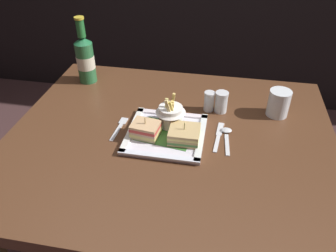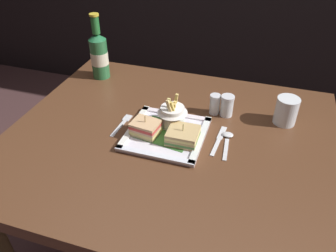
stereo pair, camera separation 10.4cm
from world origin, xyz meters
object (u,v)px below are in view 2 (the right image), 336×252
water_glass (286,112)px  square_plate (166,135)px  fork (122,124)px  dining_table (170,161)px  fries_cup (172,113)px  knife (219,139)px  spoon (227,139)px  beer_bottle (99,54)px  pepper_shaker (227,107)px  salt_shaker (215,105)px  sandwich_half_left (146,128)px  sandwich_half_right (183,136)px

water_glass → square_plate: bearing=-151.5°
fork → dining_table: bearing=-4.6°
fries_cup → knife: 0.17m
dining_table → fork: bearing=175.4°
square_plate → spoon: square_plate is taller
beer_bottle → pepper_shaker: beer_bottle is taller
beer_bottle → salt_shaker: beer_bottle is taller
dining_table → square_plate: square_plate is taller
dining_table → fork: fork is taller
spoon → sandwich_half_left: bearing=-166.7°
sandwich_half_left → water_glass: 0.47m
dining_table → fries_cup: bearing=98.7°
sandwich_half_right → water_glass: 0.36m
sandwich_half_right → fork: (-0.22, 0.04, -0.03)m
dining_table → water_glass: 0.42m
fork → spoon: spoon is taller
square_plate → fries_cup: size_ratio=2.29×
dining_table → beer_bottle: size_ratio=4.00×
water_glass → fork: water_glass is taller
pepper_shaker → sandwich_half_right: bearing=-117.3°
spoon → sandwich_half_right: bearing=-155.4°
knife → water_glass: bearing=40.0°
dining_table → square_plate: 0.11m
dining_table → sandwich_half_left: 0.16m
knife → salt_shaker: salt_shaker is taller
sandwich_half_left → pepper_shaker: (0.22, 0.20, 0.00)m
beer_bottle → spoon: (0.57, -0.27, -0.09)m
fries_cup → beer_bottle: bearing=146.5°
fork → pepper_shaker: (0.32, 0.16, 0.03)m
spoon → fries_cup: bearing=176.4°
sandwich_half_left → pepper_shaker: bearing=41.4°
sandwich_half_right → sandwich_half_left: bearing=-180.0°
water_glass → knife: water_glass is taller
square_plate → spoon: (0.19, 0.04, -0.00)m
sandwich_half_right → fork: size_ratio=0.72×
fork → pepper_shaker: size_ratio=1.73×
beer_bottle → dining_table: bearing=-37.7°
fries_cup → spoon: 0.19m
square_plate → sandwich_half_left: size_ratio=2.63×
sandwich_half_left → sandwich_half_right: bearing=0.0°
sandwich_half_left → sandwich_half_right: size_ratio=0.98×
water_glass → knife: size_ratio=0.60×
beer_bottle → salt_shaker: (0.50, -0.13, -0.07)m
sandwich_half_right → fork: 0.23m
sandwich_half_left → salt_shaker: size_ratio=1.28×
knife → salt_shaker: size_ratio=2.17×
sandwich_half_right → pepper_shaker: size_ratio=1.24×
dining_table → water_glass: water_glass is taller
water_glass → pepper_shaker: bearing=-175.7°
fries_cup → sandwich_half_right: bearing=-52.0°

